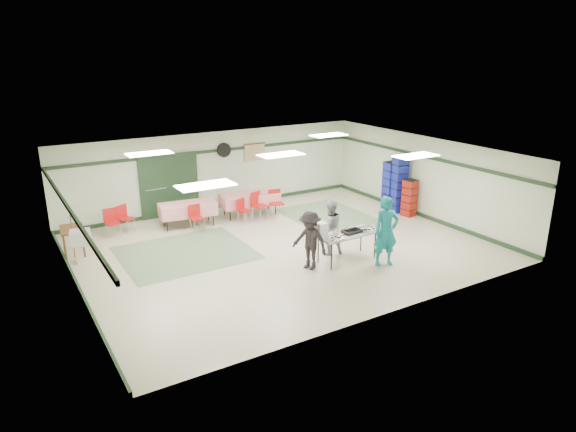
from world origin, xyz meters
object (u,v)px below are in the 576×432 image
chair_a (258,203)px  chair_b (243,208)px  chair_loose_a (124,216)px  volunteer_grey (330,227)px  crate_stack_red (409,198)px  volunteer_dark (310,240)px  serving_table (347,235)px  printer_table (72,232)px  broom (73,238)px  chair_c (276,200)px  crate_stack_blue_a (390,186)px  office_printer (80,238)px  crate_stack_blue_b (399,185)px  chair_d (196,215)px  volunteer_teal (386,232)px  dining_table_b (188,209)px  dining_table_a (250,199)px  chair_loose_b (111,220)px

chair_a → chair_b: bearing=163.4°
chair_a → chair_loose_a: size_ratio=1.09×
volunteer_grey → crate_stack_red: bearing=-151.9°
volunteer_dark → serving_table: bearing=64.6°
printer_table → broom: bearing=-91.2°
volunteer_grey → chair_c: 3.70m
chair_b → crate_stack_blue_a: size_ratio=0.47×
office_printer → chair_loose_a: bearing=69.5°
chair_loose_a → broom: bearing=-164.1°
crate_stack_blue_b → chair_loose_a: bearing=162.0°
chair_a → broom: size_ratio=0.70×
serving_table → chair_loose_a: chair_loose_a is taller
volunteer_grey → chair_d: bearing=-45.8°
volunteer_dark → chair_d: volunteer_dark is taller
volunteer_dark → crate_stack_red: bearing=87.3°
volunteer_grey → chair_c: (0.40, 3.67, -0.21)m
crate_stack_blue_a → crate_stack_red: bearing=-90.0°
volunteer_teal → crate_stack_red: volunteer_teal is taller
volunteer_teal → crate_stack_blue_a: 5.08m
volunteer_grey → dining_table_b: bearing=-49.1°
printer_table → chair_a: bearing=6.1°
volunteer_dark → chair_loose_a: volunteer_dark is taller
chair_b → crate_stack_red: 5.60m
crate_stack_blue_b → printer_table: 10.45m
volunteer_grey → chair_a: bearing=-75.3°
serving_table → printer_table: bearing=142.7°
volunteer_dark → printer_table: size_ratio=1.60×
chair_b → chair_d: chair_d is taller
dining_table_a → office_printer: (-5.75, -2.03, 0.36)m
dining_table_a → chair_d: bearing=-158.8°
chair_c → printer_table: (-6.44, -0.04, 0.08)m
chair_loose_b → chair_loose_a: bearing=19.2°
volunteer_grey → chair_b: (-0.85, 3.65, -0.29)m
crate_stack_blue_a → dining_table_b: bearing=164.2°
chair_loose_a → chair_loose_b: bearing=175.0°
crate_stack_red → office_printer: bearing=175.3°
chair_c → dining_table_a: bearing=150.6°
volunteer_dark → dining_table_a: volunteer_dark is taller
dining_table_b → crate_stack_red: 7.34m
dining_table_a → chair_loose_b: (-4.51, 0.28, -0.04)m
volunteer_dark → crate_stack_blue_b: (5.28, 2.46, 0.20)m
crate_stack_red → chair_loose_b: bearing=160.8°
dining_table_a → printer_table: (-5.75, -0.60, 0.07)m
chair_d → chair_loose_b: bearing=156.2°
volunteer_teal → chair_a: 5.18m
printer_table → volunteer_dark: bearing=-34.1°
crate_stack_blue_b → office_printer: 10.30m
dining_table_b → crate_stack_blue_a: bearing=-8.4°
volunteer_teal → dining_table_b: bearing=135.3°
volunteer_teal → dining_table_b: (-3.28, 5.62, -0.36)m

